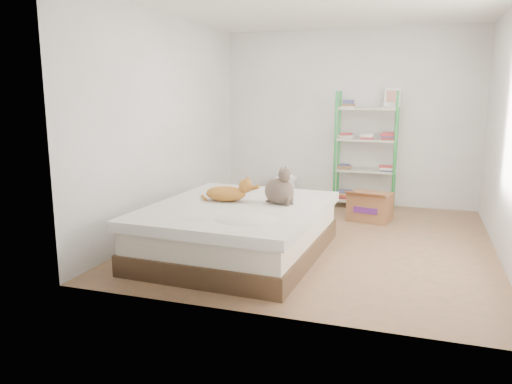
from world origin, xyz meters
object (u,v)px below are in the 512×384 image
at_px(grey_cat, 279,186).
at_px(shelf_unit, 366,151).
at_px(bed, 238,230).
at_px(white_bin, 286,190).
at_px(cardboard_box, 370,207).
at_px(orange_cat, 226,192).

height_order(grey_cat, shelf_unit, shelf_unit).
xyz_separation_m(bed, shelf_unit, (1.01, 2.67, 0.57)).
bearing_deg(grey_cat, white_bin, 26.23).
bearing_deg(grey_cat, cardboard_box, -11.34).
bearing_deg(bed, shelf_unit, 71.78).
distance_m(shelf_unit, cardboard_box, 1.02).
bearing_deg(shelf_unit, cardboard_box, -78.11).
xyz_separation_m(shelf_unit, cardboard_box, (0.16, -0.77, -0.65)).
bearing_deg(grey_cat, orange_cat, 107.37).
height_order(shelf_unit, white_bin, shelf_unit).
relative_size(orange_cat, shelf_unit, 0.29).
bearing_deg(shelf_unit, white_bin, -178.52).
distance_m(grey_cat, shelf_unit, 2.57).
height_order(bed, white_bin, bed).
xyz_separation_m(bed, grey_cat, (0.40, 0.17, 0.46)).
relative_size(bed, white_bin, 5.71).
relative_size(shelf_unit, cardboard_box, 2.91).
height_order(bed, cardboard_box, bed).
distance_m(grey_cat, cardboard_box, 1.97).
bearing_deg(white_bin, orange_cat, -89.84).
bearing_deg(shelf_unit, bed, -110.77).
height_order(orange_cat, shelf_unit, shelf_unit).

